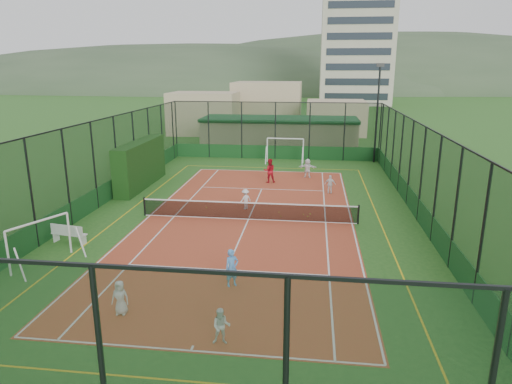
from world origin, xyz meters
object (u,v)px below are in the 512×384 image
futsal_goal_far (285,151)px  child_near_right (221,326)px  child_far_left (245,199)px  child_near_left (120,298)px  futsal_goal_near (40,243)px  child_far_right (330,184)px  clubhouse (279,134)px  child_far_back (308,168)px  coach (269,171)px  floodlight_ne (377,114)px  white_bench (69,233)px  child_near_mid (232,268)px  apartment_tower (357,33)px

futsal_goal_far → child_near_right: 26.97m
child_far_left → child_near_left: bearing=33.9°
futsal_goal_near → child_far_right: size_ratio=2.37×
clubhouse → child_far_right: size_ratio=12.62×
child_far_back → child_far_left: bearing=71.7°
futsal_goal_near → coach: futsal_goal_near is taller
futsal_goal_near → child_near_right: futsal_goal_near is taller
floodlight_ne → child_far_right: size_ratio=6.85×
clubhouse → child_far_right: bearing=-74.4°
child_far_right → floodlight_ne: bearing=-106.9°
child_near_left → white_bench: bearing=128.6°
child_far_right → coach: (-4.18, 2.41, 0.25)m
clubhouse → child_near_mid: (0.47, -29.71, -0.85)m
clubhouse → child_near_mid: bearing=-89.1°
clubhouse → child_far_right: clubhouse is taller
apartment_tower → futsal_goal_far: bearing=-99.4°
child_far_left → floodlight_ne: bearing=-166.2°
child_near_right → child_far_right: bearing=71.0°
futsal_goal_near → child_near_left: (4.91, -3.46, -0.32)m
child_near_right → floodlight_ne: bearing=67.5°
child_near_mid → white_bench: bearing=123.9°
floodlight_ne → child_near_right: size_ratio=7.31×
white_bench → child_near_right: 11.12m
child_near_left → child_far_left: (2.40, 11.99, 0.00)m
white_bench → futsal_goal_near: (0.06, -2.32, 0.44)m
apartment_tower → white_bench: 89.80m
child_far_right → child_far_left: bearing=43.2°
child_far_right → coach: 4.83m
floodlight_ne → white_bench: bearing=-128.0°
apartment_tower → child_near_mid: apartment_tower is taller
floodlight_ne → child_far_back: floodlight_ne is taller
child_near_left → child_far_back: child_far_back is taller
apartment_tower → white_bench: bearing=-102.9°
futsal_goal_near → futsal_goal_far: 23.90m
clubhouse → white_bench: bearing=-106.5°
clubhouse → futsal_goal_near: 29.73m
apartment_tower → child_near_right: (-11.19, -93.41, -14.43)m
clubhouse → futsal_goal_far: size_ratio=4.77×
coach → white_bench: bearing=45.8°
clubhouse → child_far_back: bearing=-75.8°
child_far_right → apartment_tower: bearing=-91.7°
white_bench → futsal_goal_far: (8.78, 19.94, 0.55)m
clubhouse → child_near_mid: 29.73m
apartment_tower → child_far_back: apartment_tower is taller
white_bench → child_far_left: 9.64m
child_far_right → futsal_goal_near: bearing=49.7°
clubhouse → child_far_back: 12.24m
apartment_tower → futsal_goal_near: 91.95m
child_far_back → floodlight_ne: bearing=-127.0°
child_near_left → child_near_right: size_ratio=1.04×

